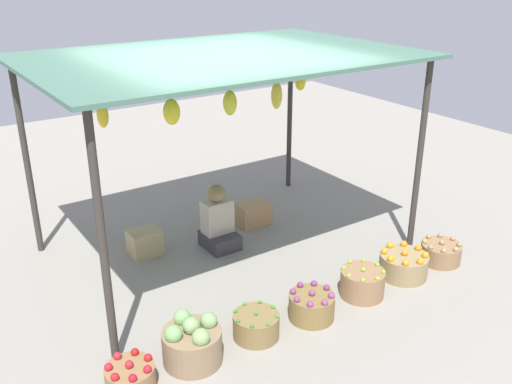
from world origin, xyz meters
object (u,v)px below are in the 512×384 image
(basket_red_apples, at_px, (130,377))
(basket_cabbages, at_px, (192,343))
(basket_purple_onions, at_px, (312,306))
(basket_potatoes, at_px, (441,252))
(wooden_crate_near_vendor, at_px, (145,242))
(wooden_crate_stacked_rear, at_px, (254,214))
(basket_oranges, at_px, (403,265))
(basket_green_chilies, at_px, (256,325))
(basket_limes, at_px, (362,283))
(vendor_person, at_px, (218,223))

(basket_red_apples, relative_size, basket_cabbages, 0.79)
(basket_purple_onions, bearing_deg, basket_potatoes, 0.81)
(basket_red_apples, height_order, wooden_crate_near_vendor, wooden_crate_near_vendor)
(basket_purple_onions, bearing_deg, wooden_crate_stacked_rear, 71.38)
(basket_oranges, bearing_deg, wooden_crate_stacked_rear, 107.99)
(basket_green_chilies, bearing_deg, basket_cabbages, 178.19)
(basket_cabbages, height_order, basket_green_chilies, basket_cabbages)
(basket_green_chilies, relative_size, basket_potatoes, 0.95)
(basket_limes, distance_m, basket_oranges, 0.64)
(basket_cabbages, distance_m, basket_limes, 1.91)
(wooden_crate_near_vendor, bearing_deg, basket_purple_onions, -68.78)
(vendor_person, bearing_deg, wooden_crate_near_vendor, 158.80)
(basket_red_apples, relative_size, basket_purple_onions, 0.92)
(basket_purple_onions, xyz_separation_m, wooden_crate_near_vendor, (-0.80, 2.06, 0.02))
(basket_red_apples, bearing_deg, vendor_person, 43.05)
(vendor_person, xyz_separation_m, basket_red_apples, (-1.81, -1.69, -0.19))
(basket_potatoes, bearing_deg, wooden_crate_near_vendor, 142.97)
(vendor_person, bearing_deg, basket_oranges, -52.40)
(vendor_person, distance_m, basket_red_apples, 2.49)
(wooden_crate_stacked_rear, bearing_deg, basket_green_chilies, -123.18)
(vendor_person, xyz_separation_m, basket_green_chilies, (-0.60, -1.69, -0.18))
(basket_cabbages, relative_size, basket_purple_onions, 1.16)
(wooden_crate_stacked_rear, bearing_deg, wooden_crate_near_vendor, 177.98)
(basket_green_chilies, xyz_separation_m, basket_limes, (1.27, -0.04, 0.03))
(basket_potatoes, bearing_deg, basket_limes, -179.52)
(basket_cabbages, xyz_separation_m, basket_green_chilies, (0.64, -0.02, -0.07))
(basket_green_chilies, xyz_separation_m, wooden_crate_near_vendor, (-0.20, 2.00, 0.03))
(basket_cabbages, bearing_deg, basket_red_apples, -177.79)
(basket_limes, xyz_separation_m, basket_potatoes, (1.22, 0.01, -0.03))
(basket_red_apples, height_order, basket_limes, basket_limes)
(basket_red_apples, xyz_separation_m, wooden_crate_near_vendor, (1.01, 2.00, 0.04))
(vendor_person, relative_size, wooden_crate_stacked_rear, 1.87)
(basket_purple_onions, xyz_separation_m, basket_oranges, (1.31, 0.05, 0.00))
(basket_oranges, bearing_deg, wooden_crate_near_vendor, 136.40)
(basket_green_chilies, relative_size, basket_purple_onions, 0.97)
(vendor_person, bearing_deg, basket_cabbages, -126.64)
(wooden_crate_stacked_rear, bearing_deg, basket_potatoes, -58.39)
(basket_limes, relative_size, wooden_crate_near_vendor, 1.27)
(basket_cabbages, xyz_separation_m, wooden_crate_stacked_rear, (1.91, 1.93, -0.04))
(vendor_person, xyz_separation_m, basket_potatoes, (1.89, -1.72, -0.18))
(basket_cabbages, bearing_deg, wooden_crate_stacked_rear, 45.23)
(basket_green_chilies, height_order, basket_purple_onions, basket_purple_onions)
(basket_green_chilies, height_order, basket_limes, basket_limes)
(vendor_person, height_order, basket_oranges, vendor_person)
(basket_purple_onions, bearing_deg, vendor_person, 89.87)
(wooden_crate_near_vendor, bearing_deg, wooden_crate_stacked_rear, -2.02)
(basket_red_apples, xyz_separation_m, basket_limes, (2.48, -0.04, 0.03))
(basket_red_apples, relative_size, wooden_crate_near_vendor, 1.13)
(vendor_person, height_order, basket_red_apples, vendor_person)
(basket_potatoes, height_order, wooden_crate_stacked_rear, wooden_crate_stacked_rear)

